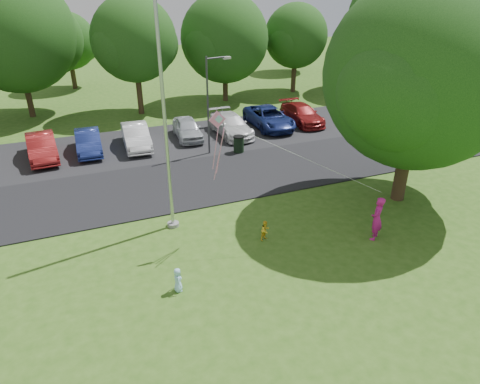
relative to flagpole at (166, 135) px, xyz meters
name	(u,v)px	position (x,y,z in m)	size (l,w,h in m)	color
ground	(301,273)	(3.50, -5.00, -4.17)	(120.00, 120.00, 0.00)	#325C18
park_road	(218,177)	(3.50, 4.00, -4.14)	(60.00, 6.00, 0.06)	black
parking_strip	(186,139)	(3.50, 10.50, -4.14)	(42.00, 7.00, 0.06)	black
flagpole	(166,135)	(0.00, 0.00, 0.00)	(0.50, 0.50, 10.00)	#B7BABF
street_lamp	(211,97)	(4.38, 7.56, -0.69)	(1.62, 0.46, 5.79)	#3F3F44
trash_can	(239,144)	(5.89, 7.02, -3.63)	(0.68, 0.68, 1.07)	black
big_tree	(419,79)	(10.69, -1.66, 1.63)	(8.97, 8.23, 10.10)	#332316
tree_row	(171,34)	(5.09, 19.23, 1.55)	(64.35, 11.94, 10.88)	#332316
horizon_trees	(173,37)	(7.56, 28.88, 0.14)	(77.46, 7.20, 7.02)	#332316
parked_cars	(202,127)	(4.63, 10.50, -3.41)	(19.54, 5.48, 1.45)	maroon
woman	(377,219)	(7.46, -4.09, -3.22)	(0.69, 0.45, 1.88)	#C51A85
child_yellow	(265,230)	(3.25, -2.48, -3.73)	(0.42, 0.33, 0.86)	yellow
child_blue	(178,280)	(-0.89, -4.28, -3.71)	(0.44, 0.29, 0.91)	#A0DBF6
kite	(221,132)	(1.70, -1.73, 0.43)	(6.22, 2.69, 3.26)	pink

